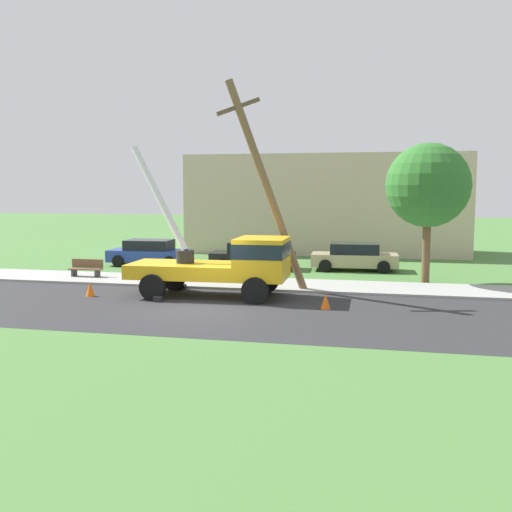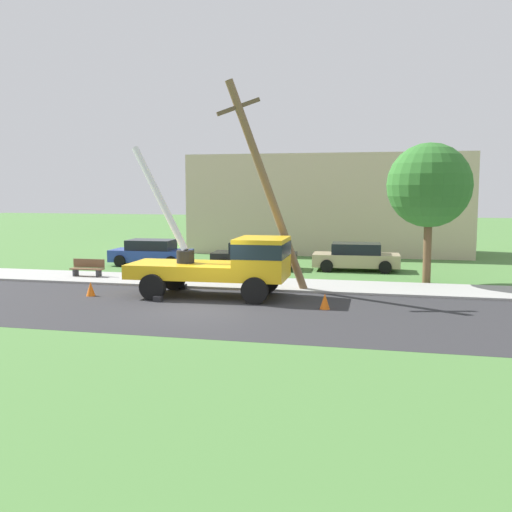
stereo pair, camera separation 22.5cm
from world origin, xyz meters
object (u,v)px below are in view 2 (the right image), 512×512
Objects in this scene: traffic_cone_behind at (91,289)px; parked_sedan_tan at (356,257)px; parked_sedan_blue at (151,253)px; roadside_tree_near at (429,186)px; traffic_cone_ahead at (325,301)px; utility_truck at (229,261)px; parked_sedan_black at (254,255)px; leaning_utility_pole at (266,185)px; park_bench at (88,268)px.

parked_sedan_tan reaches higher than traffic_cone_behind.
parked_sedan_tan is (11.15, 0.47, 0.00)m from parked_sedan_blue.
parked_sedan_blue is at bearing -177.58° from parked_sedan_tan.
parked_sedan_blue is 0.72× the size of roadside_tree_near.
roadside_tree_near reaches higher than traffic_cone_ahead.
traffic_cone_behind is 0.12× the size of parked_sedan_tan.
traffic_cone_behind is 9.51m from parked_sedan_blue.
parked_sedan_blue is (-6.85, 8.34, -0.70)m from utility_truck.
parked_sedan_blue reaches higher than traffic_cone_behind.
parked_sedan_black is (-0.97, 8.26, -0.70)m from utility_truck.
traffic_cone_behind is at bearing -159.45° from leaning_utility_pole.
utility_truck is 8.35m from parked_sedan_black.
traffic_cone_behind is at bearing 177.11° from traffic_cone_ahead.
parked_sedan_black is at bearing -174.05° from parked_sedan_tan.
parked_sedan_blue reaches higher than park_bench.
roadside_tree_near reaches higher than park_bench.
traffic_cone_ahead is (3.92, -1.52, -1.13)m from utility_truck.
utility_truck is 8.56m from park_bench.
leaning_utility_pole reaches higher than utility_truck.
parked_sedan_tan is 0.72× the size of roadside_tree_near.
leaning_utility_pole is 8.83m from parked_sedan_tan.
parked_sedan_black reaches higher than traffic_cone_ahead.
roadside_tree_near is (6.50, 3.96, -0.02)m from leaning_utility_pole.
parked_sedan_black is 1.01× the size of parked_sedan_tan.
traffic_cone_behind is 13.84m from parked_sedan_tan.
roadside_tree_near is at bearing -45.66° from parked_sedan_tan.
leaning_utility_pole is at bearing -112.94° from parked_sedan_tan.
leaning_utility_pole is 8.06m from parked_sedan_black.
utility_truck is 12.21× the size of traffic_cone_ahead.
traffic_cone_ahead is at bearing -42.48° from parked_sedan_blue.
utility_truck is at bearing 158.75° from traffic_cone_ahead.
parked_sedan_black is (-2.14, 6.85, -3.66)m from leaning_utility_pole.
utility_truck is 0.80× the size of leaning_utility_pole.
leaning_utility_pole is 8.12m from traffic_cone_behind.
utility_truck reaches higher than traffic_cone_behind.
roadside_tree_near is (14.52, -2.97, 3.64)m from parked_sedan_blue.
utility_truck is 9.83m from parked_sedan_tan.
roadside_tree_near is (13.07, 6.42, 4.07)m from traffic_cone_behind.
roadside_tree_near reaches higher than traffic_cone_behind.
roadside_tree_near is at bearing 34.98° from utility_truck.
traffic_cone_ahead is (2.75, -2.93, -4.09)m from leaning_utility_pole.
roadside_tree_near is (3.37, -3.45, 3.64)m from parked_sedan_tan.
utility_truck is at bearing -83.28° from parked_sedan_black.
roadside_tree_near is at bearing -18.53° from parked_sedan_black.
leaning_utility_pole reaches higher than roadside_tree_near.
roadside_tree_near is at bearing -11.58° from parked_sedan_blue.
traffic_cone_ahead is 1.00× the size of traffic_cone_behind.
traffic_cone_ahead is at bearing -92.12° from parked_sedan_tan.
parked_sedan_tan is (3.13, 7.40, -3.66)m from leaning_utility_pole.
parked_sedan_tan is 2.81× the size of park_bench.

